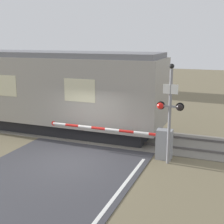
# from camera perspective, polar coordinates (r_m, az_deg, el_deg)

# --- Properties ---
(ground_plane) EXTENTS (80.00, 80.00, 0.00)m
(ground_plane) POSITION_cam_1_polar(r_m,az_deg,el_deg) (12.36, -7.04, -8.64)
(ground_plane) COLOR #6B6047
(track_bed) EXTENTS (36.00, 3.20, 0.13)m
(track_bed) POSITION_cam_1_polar(r_m,az_deg,el_deg) (15.24, -1.01, -4.18)
(track_bed) COLOR slate
(track_bed) RESTS_ON ground_plane
(train) EXTENTS (14.84, 3.02, 3.98)m
(train) POSITION_cam_1_polar(r_m,az_deg,el_deg) (17.10, -15.89, 4.15)
(train) COLOR black
(train) RESTS_ON ground_plane
(crossing_barrier) EXTENTS (5.35, 0.44, 1.19)m
(crossing_barrier) POSITION_cam_1_polar(r_m,az_deg,el_deg) (12.38, 7.71, -5.39)
(crossing_barrier) COLOR gray
(crossing_barrier) RESTS_ON ground_plane
(signal_post) EXTENTS (1.00, 0.26, 3.73)m
(signal_post) POSITION_cam_1_polar(r_m,az_deg,el_deg) (11.49, 10.54, 0.66)
(signal_post) COLOR gray
(signal_post) RESTS_ON ground_plane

